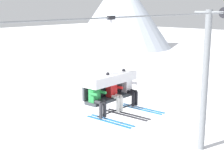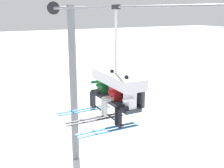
{
  "view_description": "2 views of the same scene",
  "coord_description": "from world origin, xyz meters",
  "px_view_note": "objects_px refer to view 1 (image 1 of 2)",
  "views": [
    {
      "loc": [
        -8.7,
        -7.82,
        8.0
      ],
      "look_at": [
        -0.14,
        -0.61,
        5.4
      ],
      "focal_mm": 55.0,
      "sensor_mm": 36.0,
      "label": 1
    },
    {
      "loc": [
        6.32,
        -4.41,
        7.53
      ],
      "look_at": [
        -0.6,
        -0.82,
        5.46
      ],
      "focal_mm": 45.0,
      "sensor_mm": 36.0,
      "label": 2
    }
  ],
  "objects_px": {
    "lift_tower_far": "(205,78)",
    "skier_white": "(130,87)",
    "skier_green": "(98,97)",
    "chairlift_chair": "(109,82)",
    "skier_red": "(114,92)"
  },
  "relations": [
    {
      "from": "skier_green",
      "to": "skier_white",
      "type": "height_order",
      "value": "skier_white"
    },
    {
      "from": "chairlift_chair",
      "to": "skier_white",
      "type": "distance_m",
      "value": 0.89
    },
    {
      "from": "lift_tower_far",
      "to": "chairlift_chair",
      "type": "bearing_deg",
      "value": -175.42
    },
    {
      "from": "chairlift_chair",
      "to": "skier_white",
      "type": "xyz_separation_m",
      "value": [
        0.82,
        -0.21,
        -0.29
      ]
    },
    {
      "from": "chairlift_chair",
      "to": "skier_green",
      "type": "height_order",
      "value": "chairlift_chair"
    },
    {
      "from": "lift_tower_far",
      "to": "skier_white",
      "type": "relative_size",
      "value": 4.63
    },
    {
      "from": "lift_tower_far",
      "to": "skier_red",
      "type": "xyz_separation_m",
      "value": [
        -8.84,
        -0.92,
        1.14
      ]
    },
    {
      "from": "chairlift_chair",
      "to": "skier_red",
      "type": "bearing_deg",
      "value": -90.89
    },
    {
      "from": "skier_red",
      "to": "skier_white",
      "type": "bearing_deg",
      "value": 0.0
    },
    {
      "from": "skier_green",
      "to": "lift_tower_far",
      "type": "bearing_deg",
      "value": 5.5
    },
    {
      "from": "skier_white",
      "to": "chairlift_chair",
      "type": "bearing_deg",
      "value": 165.3
    },
    {
      "from": "chairlift_chair",
      "to": "skier_red",
      "type": "height_order",
      "value": "chairlift_chair"
    },
    {
      "from": "skier_white",
      "to": "lift_tower_far",
      "type": "bearing_deg",
      "value": 6.56
    },
    {
      "from": "skier_red",
      "to": "skier_white",
      "type": "xyz_separation_m",
      "value": [
        0.82,
        0.0,
        0.0
      ]
    },
    {
      "from": "skier_white",
      "to": "skier_green",
      "type": "bearing_deg",
      "value": -179.76
    }
  ]
}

